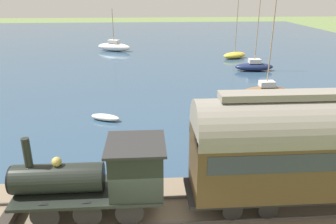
{
  "coord_description": "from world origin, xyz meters",
  "views": [
    {
      "loc": [
        -9.52,
        -0.23,
        8.53
      ],
      "look_at": [
        6.82,
        -1.34,
        2.37
      ],
      "focal_mm": 35.0,
      "sensor_mm": 36.0,
      "label": 1
    }
  ],
  "objects_px": {
    "passenger_coach": "(330,144)",
    "sailboat_brown": "(266,91)",
    "rowboat_near_shore": "(259,136)",
    "sailboat_yellow": "(235,55)",
    "sailboat_navy": "(254,66)",
    "rowboat_off_pier": "(105,117)",
    "sailboat_white": "(114,47)",
    "steam_locomotive": "(103,175)"
  },
  "relations": [
    {
      "from": "sailboat_white",
      "to": "rowboat_off_pier",
      "type": "height_order",
      "value": "sailboat_white"
    },
    {
      "from": "sailboat_yellow",
      "to": "sailboat_brown",
      "type": "xyz_separation_m",
      "value": [
        -16.54,
        1.65,
        0.11
      ]
    },
    {
      "from": "rowboat_off_pier",
      "to": "sailboat_navy",
      "type": "bearing_deg",
      "value": -25.17
    },
    {
      "from": "steam_locomotive",
      "to": "rowboat_near_shore",
      "type": "bearing_deg",
      "value": -50.57
    },
    {
      "from": "passenger_coach",
      "to": "steam_locomotive",
      "type": "bearing_deg",
      "value": 90.0
    },
    {
      "from": "passenger_coach",
      "to": "sailboat_white",
      "type": "xyz_separation_m",
      "value": [
        38.06,
        11.45,
        -2.42
      ]
    },
    {
      "from": "sailboat_brown",
      "to": "rowboat_near_shore",
      "type": "bearing_deg",
      "value": 157.94
    },
    {
      "from": "passenger_coach",
      "to": "sailboat_brown",
      "type": "height_order",
      "value": "sailboat_brown"
    },
    {
      "from": "sailboat_brown",
      "to": "rowboat_near_shore",
      "type": "distance_m",
      "value": 8.67
    },
    {
      "from": "passenger_coach",
      "to": "sailboat_white",
      "type": "height_order",
      "value": "sailboat_white"
    },
    {
      "from": "steam_locomotive",
      "to": "sailboat_white",
      "type": "relative_size",
      "value": 1.01
    },
    {
      "from": "passenger_coach",
      "to": "rowboat_off_pier",
      "type": "bearing_deg",
      "value": 42.39
    },
    {
      "from": "sailboat_yellow",
      "to": "passenger_coach",
      "type": "bearing_deg",
      "value": 147.89
    },
    {
      "from": "steam_locomotive",
      "to": "rowboat_near_shore",
      "type": "xyz_separation_m",
      "value": [
        6.9,
        -8.39,
        -1.86
      ]
    },
    {
      "from": "steam_locomotive",
      "to": "sailboat_navy",
      "type": "relative_size",
      "value": 0.66
    },
    {
      "from": "passenger_coach",
      "to": "rowboat_near_shore",
      "type": "distance_m",
      "value": 7.46
    },
    {
      "from": "sailboat_white",
      "to": "rowboat_off_pier",
      "type": "xyz_separation_m",
      "value": [
        -27.41,
        -1.73,
        -0.42
      ]
    },
    {
      "from": "sailboat_white",
      "to": "rowboat_off_pier",
      "type": "distance_m",
      "value": 27.47
    },
    {
      "from": "steam_locomotive",
      "to": "passenger_coach",
      "type": "distance_m",
      "value": 8.56
    },
    {
      "from": "sailboat_white",
      "to": "sailboat_brown",
      "type": "height_order",
      "value": "sailboat_brown"
    },
    {
      "from": "passenger_coach",
      "to": "sailboat_navy",
      "type": "relative_size",
      "value": 1.18
    },
    {
      "from": "steam_locomotive",
      "to": "rowboat_near_shore",
      "type": "distance_m",
      "value": 11.03
    },
    {
      "from": "passenger_coach",
      "to": "sailboat_brown",
      "type": "distance_m",
      "value": 15.46
    },
    {
      "from": "steam_locomotive",
      "to": "sailboat_yellow",
      "type": "height_order",
      "value": "sailboat_yellow"
    },
    {
      "from": "sailboat_white",
      "to": "sailboat_brown",
      "type": "bearing_deg",
      "value": -123.96
    },
    {
      "from": "rowboat_near_shore",
      "to": "sailboat_yellow",
      "type": "bearing_deg",
      "value": -20.93
    },
    {
      "from": "passenger_coach",
      "to": "sailboat_brown",
      "type": "bearing_deg",
      "value": -11.88
    },
    {
      "from": "sailboat_navy",
      "to": "steam_locomotive",
      "type": "bearing_deg",
      "value": 153.35
    },
    {
      "from": "sailboat_navy",
      "to": "passenger_coach",
      "type": "bearing_deg",
      "value": 170.63
    },
    {
      "from": "sailboat_navy",
      "to": "rowboat_near_shore",
      "type": "relative_size",
      "value": 3.23
    },
    {
      "from": "steam_locomotive",
      "to": "sailboat_brown",
      "type": "relative_size",
      "value": 0.72
    },
    {
      "from": "steam_locomotive",
      "to": "rowboat_off_pier",
      "type": "height_order",
      "value": "steam_locomotive"
    },
    {
      "from": "rowboat_off_pier",
      "to": "steam_locomotive",
      "type": "bearing_deg",
      "value": -151.45
    },
    {
      "from": "passenger_coach",
      "to": "sailboat_yellow",
      "type": "height_order",
      "value": "sailboat_yellow"
    },
    {
      "from": "sailboat_yellow",
      "to": "rowboat_off_pier",
      "type": "xyz_separation_m",
      "value": [
        -20.82,
        14.52,
        -0.26
      ]
    },
    {
      "from": "sailboat_yellow",
      "to": "sailboat_navy",
      "type": "xyz_separation_m",
      "value": [
        -7.02,
        -0.37,
        0.07
      ]
    },
    {
      "from": "sailboat_yellow",
      "to": "sailboat_navy",
      "type": "relative_size",
      "value": 0.89
    },
    {
      "from": "steam_locomotive",
      "to": "sailboat_brown",
      "type": "bearing_deg",
      "value": -37.95
    },
    {
      "from": "passenger_coach",
      "to": "rowboat_near_shore",
      "type": "height_order",
      "value": "passenger_coach"
    },
    {
      "from": "sailboat_navy",
      "to": "sailboat_brown",
      "type": "xyz_separation_m",
      "value": [
        -9.51,
        2.02,
        0.04
      ]
    },
    {
      "from": "sailboat_white",
      "to": "rowboat_near_shore",
      "type": "relative_size",
      "value": 2.12
    },
    {
      "from": "sailboat_navy",
      "to": "rowboat_off_pier",
      "type": "height_order",
      "value": "sailboat_navy"
    }
  ]
}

